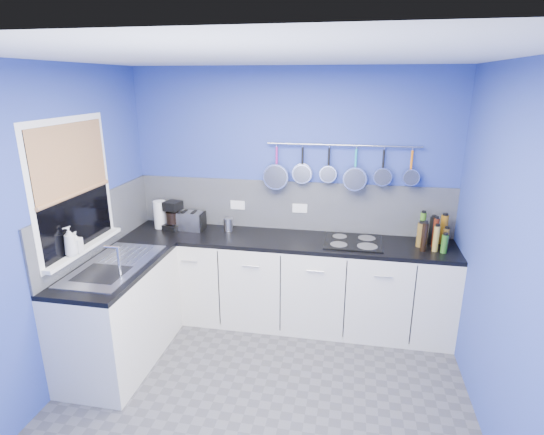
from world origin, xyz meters
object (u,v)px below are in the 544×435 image
(soap_bottle_b, at_px, (76,242))
(coffee_maker, at_px, (173,216))
(soap_bottle_a, at_px, (70,241))
(hob, at_px, (353,242))
(toaster, at_px, (190,221))
(paper_towel, at_px, (160,214))
(canister, at_px, (228,224))

(soap_bottle_b, height_order, coffee_maker, soap_bottle_b)
(soap_bottle_a, distance_m, soap_bottle_b, 0.08)
(soap_bottle_b, height_order, hob, soap_bottle_b)
(soap_bottle_b, height_order, toaster, soap_bottle_b)
(toaster, bearing_deg, coffee_maker, -167.86)
(hob, bearing_deg, toaster, 177.43)
(soap_bottle_b, xyz_separation_m, coffee_maker, (0.35, 1.08, -0.09))
(paper_towel, height_order, canister, paper_towel)
(paper_towel, xyz_separation_m, hob, (1.97, -0.07, -0.14))
(coffee_maker, bearing_deg, canister, 20.42)
(toaster, bearing_deg, paper_towel, -174.11)
(toaster, distance_m, hob, 1.66)
(coffee_maker, xyz_separation_m, canister, (0.57, 0.06, -0.08))
(toaster, bearing_deg, soap_bottle_b, -110.49)
(canister, bearing_deg, soap_bottle_a, -127.22)
(canister, height_order, hob, canister)
(soap_bottle_a, distance_m, coffee_maker, 1.21)
(soap_bottle_a, distance_m, canister, 1.53)
(soap_bottle_a, relative_size, toaster, 0.84)
(hob, bearing_deg, coffee_maker, 178.37)
(soap_bottle_a, relative_size, hob, 0.44)
(paper_towel, relative_size, hob, 0.53)
(soap_bottle_b, distance_m, canister, 1.47)
(paper_towel, bearing_deg, hob, -1.96)
(canister, relative_size, hob, 0.24)
(soap_bottle_b, relative_size, coffee_maker, 0.59)
(canister, bearing_deg, coffee_maker, -174.42)
(toaster, bearing_deg, canister, 9.46)
(soap_bottle_b, distance_m, paper_towel, 1.12)
(soap_bottle_b, relative_size, hob, 0.32)
(coffee_maker, bearing_deg, soap_bottle_b, -93.01)
(toaster, relative_size, hob, 0.53)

